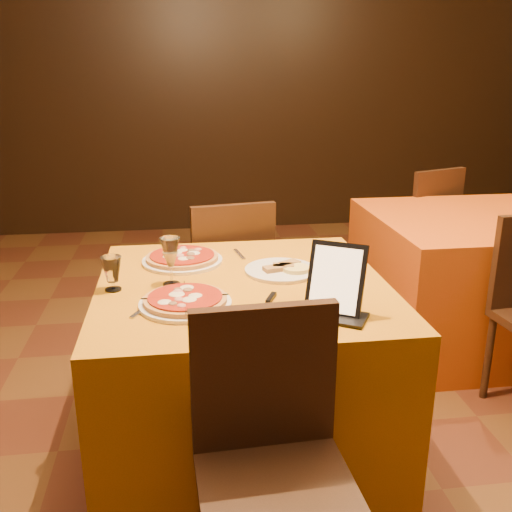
{
  "coord_description": "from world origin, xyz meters",
  "views": [
    {
      "loc": [
        -0.58,
        -2.12,
        1.52
      ],
      "look_at": [
        -0.3,
        -0.1,
        0.86
      ],
      "focal_mm": 40.0,
      "sensor_mm": 36.0,
      "label": 1
    }
  ],
  "objects": [
    {
      "name": "tablet",
      "position": [
        -0.07,
        -0.41,
        0.87
      ],
      "size": [
        0.21,
        0.18,
        0.23
      ],
      "primitive_type": "cube",
      "rotation": [
        -0.35,
        0.0,
        -0.53
      ],
      "color": "black",
      "rests_on": "main_table"
    },
    {
      "name": "chair_main_near",
      "position": [
        -0.35,
        -0.88,
        0.46
      ],
      "size": [
        0.42,
        0.42,
        0.91
      ],
      "primitive_type": null,
      "rotation": [
        0.0,
        0.0,
        0.05
      ],
      "color": "black",
      "rests_on": "floor"
    },
    {
      "name": "fork_near",
      "position": [
        -0.71,
        -0.3,
        0.75
      ],
      "size": [
        0.08,
        0.14,
        0.01
      ],
      "primitive_type": "cube",
      "rotation": [
        0.0,
        0.0,
        1.1
      ],
      "color": "#B4B4BC",
      "rests_on": "main_table"
    },
    {
      "name": "water_glass",
      "position": [
        -0.83,
        -0.1,
        0.81
      ],
      "size": [
        0.07,
        0.07,
        0.13
      ],
      "primitive_type": null,
      "rotation": [
        0.0,
        0.0,
        0.07
      ],
      "color": "silver",
      "rests_on": "main_table"
    },
    {
      "name": "pizza_far",
      "position": [
        -0.57,
        0.19,
        0.77
      ],
      "size": [
        0.34,
        0.34,
        0.03
      ],
      "rotation": [
        0.0,
        0.0,
        0.07
      ],
      "color": "white",
      "rests_on": "main_table"
    },
    {
      "name": "side_table",
      "position": [
        1.06,
        0.77,
        0.38
      ],
      "size": [
        1.1,
        1.1,
        0.75
      ],
      "primitive_type": "cube",
      "color": "#C14A0C",
      "rests_on": "floor"
    },
    {
      "name": "chair_main_far",
      "position": [
        -0.35,
        0.74,
        0.46
      ],
      "size": [
        0.51,
        0.51,
        0.91
      ],
      "primitive_type": null,
      "rotation": [
        0.0,
        0.0,
        3.3
      ],
      "color": "black",
      "rests_on": "floor"
    },
    {
      "name": "chair_side_far",
      "position": [
        1.06,
        1.56,
        0.46
      ],
      "size": [
        0.49,
        0.49,
        0.91
      ],
      "primitive_type": null,
      "rotation": [
        0.0,
        0.0,
        3.51
      ],
      "color": "black",
      "rests_on": "floor"
    },
    {
      "name": "pizza_near",
      "position": [
        -0.57,
        -0.28,
        0.77
      ],
      "size": [
        0.32,
        0.32,
        0.03
      ],
      "rotation": [
        0.0,
        0.0,
        -0.12
      ],
      "color": "white",
      "rests_on": "main_table"
    },
    {
      "name": "knife",
      "position": [
        -0.3,
        -0.35,
        0.75
      ],
      "size": [
        0.1,
        0.19,
        0.01
      ],
      "primitive_type": "cube",
      "rotation": [
        0.0,
        0.0,
        1.14
      ],
      "color": "silver",
      "rests_on": "main_table"
    },
    {
      "name": "main_table",
      "position": [
        -0.35,
        -0.08,
        0.38
      ],
      "size": [
        1.1,
        1.1,
        0.75
      ],
      "primitive_type": "cube",
      "color": "#BF750C",
      "rests_on": "floor"
    },
    {
      "name": "wall_back",
      "position": [
        0.0,
        3.5,
        1.4
      ],
      "size": [
        6.0,
        0.01,
        2.8
      ],
      "primitive_type": "cube",
      "color": "black",
      "rests_on": "floor"
    },
    {
      "name": "cutlet_dish",
      "position": [
        -0.18,
        0.01,
        0.76
      ],
      "size": [
        0.29,
        0.29,
        0.03
      ],
      "rotation": [
        0.0,
        0.0,
        0.08
      ],
      "color": "white",
      "rests_on": "main_table"
    },
    {
      "name": "fork_far",
      "position": [
        -0.32,
        0.26,
        0.75
      ],
      "size": [
        0.04,
        0.15,
        0.01
      ],
      "primitive_type": "cube",
      "rotation": [
        0.0,
        0.0,
        1.73
      ],
      "color": "#B9BAC1",
      "rests_on": "main_table"
    },
    {
      "name": "wine_glass",
      "position": [
        -0.62,
        -0.07,
        0.84
      ],
      "size": [
        0.09,
        0.09,
        0.19
      ],
      "primitive_type": null,
      "rotation": [
        0.0,
        0.0,
        -0.12
      ],
      "color": "#DACD7B",
      "rests_on": "main_table"
    },
    {
      "name": "floor",
      "position": [
        0.0,
        0.0,
        -0.01
      ],
      "size": [
        6.0,
        7.0,
        0.01
      ],
      "primitive_type": "cube",
      "color": "#5E2D19",
      "rests_on": "ground"
    }
  ]
}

